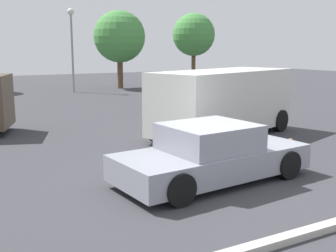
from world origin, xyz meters
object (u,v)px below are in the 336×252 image
Objects in this scene: sedan_foreground at (211,155)px; van_white at (223,101)px; pedestrian at (189,100)px; dog at (285,144)px; light_post_near at (72,34)px.

van_white is at bearing 45.76° from sedan_foreground.
dog is at bearing 62.85° from pedestrian.
pedestrian is at bearing -110.56° from van_white.
van_white is (-0.10, 2.75, 0.90)m from dog.
sedan_foreground is 3.32m from dog.
pedestrian is (-0.01, 5.03, 0.67)m from dog.
light_post_near is at bearing 76.69° from sedan_foreground.
light_post_near reaches higher than pedestrian.
dog is at bearing 74.02° from van_white.
dog is 2.90m from van_white.
van_white is 2.30m from pedestrian.
pedestrian is 14.39m from light_post_near.
van_white is 16.60m from light_post_near.
sedan_foreground reaches higher than dog.
dog is (3.15, 1.00, -0.31)m from sedan_foreground.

